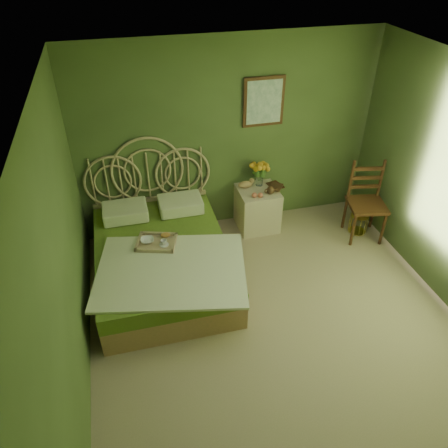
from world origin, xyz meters
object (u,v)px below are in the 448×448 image
object	(u,v)px
chair	(365,196)
bed	(162,256)
birdcage	(359,221)
nightstand	(258,204)

from	to	relation	value
chair	bed	bearing A→B (deg)	-163.62
bed	birdcage	distance (m)	2.81
chair	birdcage	size ratio (longest dim) A/B	2.93
bed	birdcage	size ratio (longest dim) A/B	6.28
nightstand	chair	size ratio (longest dim) A/B	0.96
bed	chair	distance (m)	2.82
chair	nightstand	bearing A→B (deg)	170.66
bed	chair	bearing A→B (deg)	4.89
nightstand	birdcage	size ratio (longest dim) A/B	2.81
bed	birdcage	xyz separation A→B (m)	(2.80, 0.25, -0.13)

